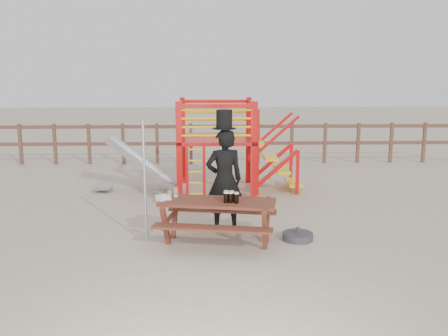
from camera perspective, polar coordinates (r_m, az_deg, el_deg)
ground at (r=8.13m, az=-1.92°, el=-8.56°), size 60.00×60.00×0.00m
back_fence at (r=14.79m, az=-1.86°, el=3.34°), size 15.09×0.09×1.20m
playground_fort at (r=11.36m, az=-1.28°, el=2.69°), size 4.71×1.84×2.10m
picnic_table at (r=7.98m, az=-0.74°, el=-5.57°), size 2.02×1.57×0.71m
man_with_hat at (r=8.54m, az=0.03°, el=-1.06°), size 0.72×0.55×2.09m
metal_pole at (r=7.96m, az=-9.05°, el=-1.67°), size 0.04×0.04×1.99m
parasol_base at (r=8.34m, az=8.41°, el=-7.73°), size 0.50×0.50×0.21m
paper_bag at (r=8.01m, az=-7.02°, el=-3.36°), size 0.23×0.22×0.08m
stout_pints at (r=7.80m, az=0.72°, el=-3.32°), size 0.23×0.19×0.17m
empty_glasses at (r=8.07m, az=-5.88°, el=-3.00°), size 0.16×0.26×0.15m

